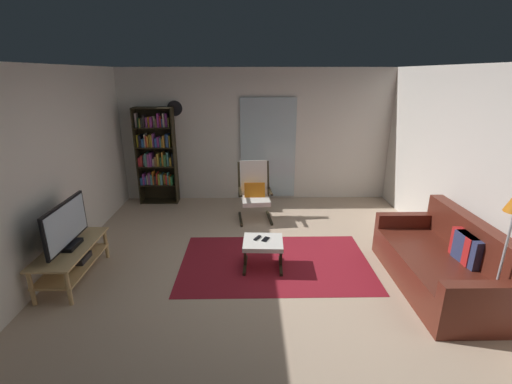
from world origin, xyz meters
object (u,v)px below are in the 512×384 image
Objects in this scene: leather_sofa at (444,264)px; tv_remote at (257,238)px; television at (66,227)px; wall_clock at (175,108)px; cell_phone at (266,239)px; lounge_armchair at (254,189)px; tv_stand at (72,257)px; ottoman at (263,245)px; bookshelf_near_tv at (156,154)px.

leather_sofa is 13.12× the size of tv_remote.
wall_clock is (0.80, 2.99, 1.13)m from television.
tv_remote reaches higher than cell_phone.
lounge_armchair reaches higher than leather_sofa.
cell_phone is 0.48× the size of wall_clock.
leather_sofa is 2.31m from tv_remote.
tv_stand is 2.41m from ottoman.
tv_remote reaches higher than ottoman.
television is at bearing -104.90° from wall_clock.
bookshelf_near_tv reaches higher than cell_phone.
lounge_armchair is at bearing 119.38° from cell_phone.
tv_stand is 1.16× the size of lounge_armchair.
bookshelf_near_tv is 3.35m from cell_phone.
television is 3.29m from wall_clock.
wall_clock is at bearing 75.00° from tv_stand.
tv_stand reaches higher than tv_remote.
cell_phone is at bearing 13.80° from tv_remote.
cell_phone is at bearing 6.21° from television.
tv_remote is at bearing -172.34° from cell_phone.
ottoman is 3.53m from wall_clock.
television is at bearing -79.64° from tv_stand.
tv_remote is at bearing -52.81° from bookshelf_near_tv.
lounge_armchair is 1.72m from cell_phone.
tv_remote is (-0.07, 0.06, 0.08)m from ottoman.
tv_remote is 0.50× the size of wall_clock.
wall_clock reaches higher than leather_sofa.
bookshelf_near_tv is at bearing 82.06° from tv_stand.
bookshelf_near_tv reaches higher than tv_stand.
ottoman is at bearing -87.04° from lounge_armchair.
television is 2.47m from cell_phone.
tv_remote is (1.93, -2.55, -0.58)m from bookshelf_near_tv.
tv_stand is at bearing -141.63° from tv_remote.
leather_sofa is at bearing 11.62° from cell_phone.
leather_sofa reaches higher than tv_remote.
wall_clock reaches higher than bookshelf_near_tv.
ottoman is (2.40, 0.24, -0.40)m from television.
television is at bearing -139.47° from lounge_armchair.
lounge_armchair reaches higher than tv_remote.
tv_remote is 1.03× the size of cell_phone.
lounge_armchair is at bearing 135.39° from leather_sofa.
tv_remote is at bearing 166.22° from leather_sofa.
ottoman is at bearing -8.16° from tv_remote.
cell_phone is (0.11, -0.03, -0.00)m from tv_remote.
leather_sofa is at bearing -44.61° from lounge_armchair.
tv_remote is (0.02, -1.68, -0.13)m from lounge_armchair.
bookshelf_near_tv is 3.25m from tv_remote.
bookshelf_near_tv reaches higher than ottoman.
wall_clock is (-1.64, 2.73, 1.45)m from cell_phone.
television reaches higher than ottoman.
tv_stand is 0.63× the size of leather_sofa.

